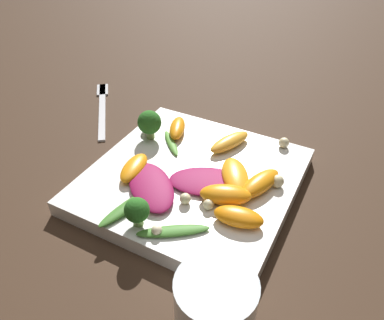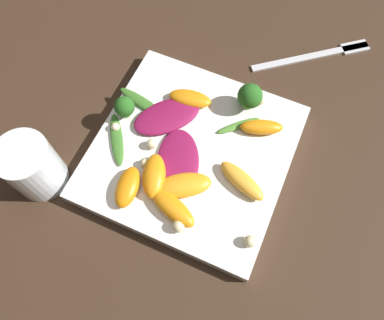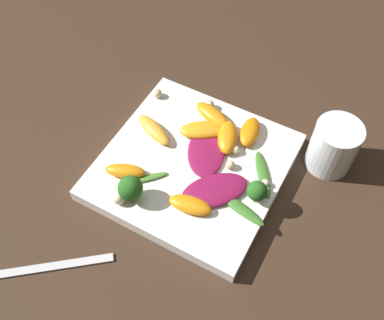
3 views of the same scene
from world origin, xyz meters
TOP-DOWN VIEW (x-y plane):
  - ground_plane at (0.00, 0.00)m, footprint 2.40×2.40m
  - plate at (0.00, 0.00)m, footprint 0.26×0.26m
  - drinking_glass at (0.17, 0.11)m, footprint 0.07×0.07m
  - fork at (-0.12, -0.25)m, footprint 0.16×0.13m
  - radicchio_leaf_0 at (0.01, 0.03)m, footprint 0.09×0.11m
  - radicchio_leaf_1 at (0.05, -0.03)m, footprint 0.10×0.11m
  - orange_segment_0 at (0.03, -0.07)m, footprint 0.06×0.04m
  - orange_segment_1 at (-0.01, 0.09)m, footprint 0.07×0.05m
  - orange_segment_2 at (-0.08, -0.07)m, footprint 0.06×0.04m
  - orange_segment_3 at (-0.01, 0.05)m, footprint 0.08×0.07m
  - orange_segment_4 at (0.05, 0.09)m, footprint 0.04×0.06m
  - orange_segment_5 at (-0.08, 0.02)m, footprint 0.07×0.05m
  - orange_segment_6 at (0.03, 0.06)m, footprint 0.05×0.07m
  - broccoli_floret_0 at (0.11, -0.01)m, footprint 0.03×0.03m
  - broccoli_floret_1 at (-0.05, -0.09)m, footprint 0.03×0.03m
  - arugula_sprig_0 at (0.09, -0.04)m, footprint 0.09×0.04m
  - arugula_sprig_1 at (-0.04, -0.06)m, footprint 0.05×0.05m
  - arugula_sprig_2 at (0.10, 0.03)m, footprint 0.06×0.08m
  - macadamia_nut_0 at (0.11, 0.01)m, footprint 0.01×0.01m
  - macadamia_nut_1 at (0.05, 0.05)m, footprint 0.01×0.01m
  - macadamia_nut_2 at (-0.11, 0.09)m, footprint 0.01×0.01m
  - macadamia_nut_3 at (-0.03, 0.10)m, footprint 0.02×0.02m
  - macadamia_nut_4 at (-0.06, -0.11)m, footprint 0.02×0.02m
  - macadamia_nut_5 at (0.05, 0.02)m, footprint 0.01×0.01m

SIDE VIEW (x-z plane):
  - ground_plane at x=0.00m, z-range 0.00..0.00m
  - fork at x=-0.12m, z-range 0.00..0.01m
  - plate at x=0.00m, z-range 0.00..0.02m
  - arugula_sprig_1 at x=-0.04m, z-range 0.02..0.03m
  - arugula_sprig_2 at x=0.10m, z-range 0.02..0.03m
  - arugula_sprig_0 at x=0.09m, z-range 0.02..0.03m
  - radicchio_leaf_0 at x=0.01m, z-range 0.02..0.03m
  - radicchio_leaf_1 at x=0.05m, z-range 0.02..0.03m
  - macadamia_nut_0 at x=0.11m, z-range 0.02..0.03m
  - macadamia_nut_1 at x=0.05m, z-range 0.02..0.03m
  - macadamia_nut_5 at x=0.05m, z-range 0.02..0.04m
  - macadamia_nut_2 at x=-0.11m, z-range 0.02..0.04m
  - orange_segment_0 at x=0.03m, z-range 0.02..0.04m
  - macadamia_nut_3 at x=-0.03m, z-range 0.02..0.04m
  - orange_segment_2 at x=-0.08m, z-range 0.02..0.04m
  - orange_segment_5 at x=-0.08m, z-range 0.02..0.04m
  - orange_segment_3 at x=-0.01m, z-range 0.02..0.04m
  - orange_segment_4 at x=0.05m, z-range 0.02..0.04m
  - macadamia_nut_4 at x=-0.06m, z-range 0.02..0.04m
  - orange_segment_1 at x=-0.01m, z-range 0.02..0.04m
  - orange_segment_6 at x=0.03m, z-range 0.02..0.04m
  - drinking_glass at x=0.17m, z-range 0.00..0.08m
  - broccoli_floret_0 at x=0.11m, z-range 0.02..0.06m
  - broccoli_floret_1 at x=-0.05m, z-range 0.03..0.07m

